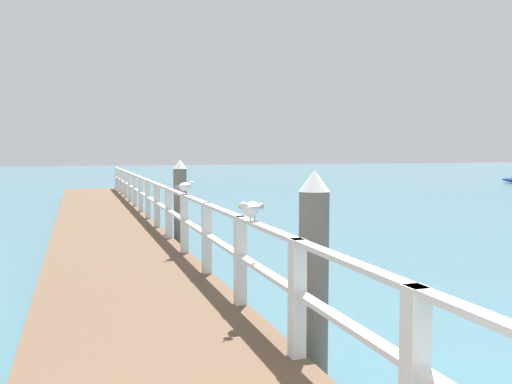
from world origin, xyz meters
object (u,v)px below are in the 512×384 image
(dock_piling_far, at_px, (180,204))
(seagull_background, at_px, (185,186))
(dock_piling_near, at_px, (314,272))
(seagull_foreground, at_px, (252,208))

(dock_piling_far, distance_m, seagull_background, 2.55)
(dock_piling_near, height_order, seagull_background, dock_piling_near)
(dock_piling_near, xyz_separation_m, seagull_background, (-0.37, 4.23, 0.55))
(seagull_foreground, bearing_deg, dock_piling_far, -47.65)
(dock_piling_near, distance_m, dock_piling_far, 6.69)
(dock_piling_far, height_order, seagull_foreground, dock_piling_far)
(dock_piling_far, relative_size, seagull_background, 4.87)
(dock_piling_near, distance_m, seagull_foreground, 0.95)
(seagull_foreground, xyz_separation_m, seagull_background, (0.01, 3.55, 0.00))
(dock_piling_near, height_order, dock_piling_far, same)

